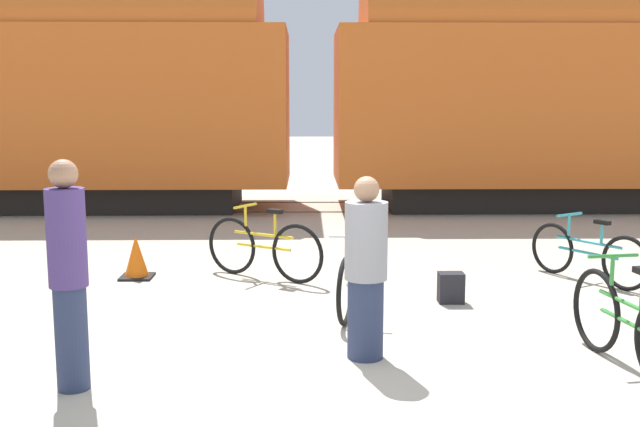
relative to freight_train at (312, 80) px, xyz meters
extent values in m
plane|color=#B2A893|center=(0.00, -9.68, -2.64)|extent=(80.00, 80.00, 0.00)
cube|color=#4C4238|center=(0.00, -0.72, -2.63)|extent=(39.82, 0.07, 0.01)
cube|color=#4C4238|center=(0.00, 0.72, -2.63)|extent=(39.82, 0.07, 0.01)
torus|color=black|center=(0.27, -8.32, -2.29)|extent=(0.23, 0.69, 0.70)
torus|color=black|center=(0.55, -7.28, -2.29)|extent=(0.23, 0.69, 0.70)
cylinder|color=silver|center=(0.41, -7.80, -2.11)|extent=(0.28, 0.93, 0.04)
cylinder|color=silver|center=(0.41, -7.80, -2.25)|extent=(0.26, 0.84, 0.04)
cylinder|color=silver|center=(0.46, -7.62, -1.96)|extent=(0.04, 0.04, 0.29)
cube|color=black|center=(0.46, -7.62, -1.81)|extent=(0.13, 0.21, 0.05)
cylinder|color=silver|center=(0.33, -8.09, -1.94)|extent=(0.04, 0.04, 0.33)
cylinder|color=silver|center=(0.33, -8.09, -1.78)|extent=(0.45, 0.15, 0.03)
torus|color=black|center=(-1.09, -6.06, -2.26)|extent=(0.66, 0.44, 0.74)
torus|color=black|center=(-0.23, -6.60, -2.26)|extent=(0.66, 0.44, 0.74)
cylinder|color=gold|center=(-0.66, -6.33, -2.07)|extent=(0.77, 0.50, 0.04)
cylinder|color=gold|center=(-0.66, -6.33, -2.23)|extent=(0.70, 0.46, 0.04)
cylinder|color=gold|center=(-0.51, -6.43, -1.92)|extent=(0.04, 0.04, 0.31)
cube|color=black|center=(-0.51, -6.43, -1.76)|extent=(0.21, 0.17, 0.05)
cylinder|color=gold|center=(-0.90, -6.18, -1.90)|extent=(0.04, 0.04, 0.35)
cylinder|color=gold|center=(-0.90, -6.18, -1.73)|extent=(0.27, 0.41, 0.03)
torus|color=black|center=(2.47, -9.15, -2.26)|extent=(0.16, 0.75, 0.75)
cylinder|color=#338C38|center=(2.55, -9.64, -2.07)|extent=(0.17, 0.87, 0.04)
cylinder|color=#338C38|center=(2.55, -9.64, -2.22)|extent=(0.16, 0.79, 0.04)
cylinder|color=#338C38|center=(2.51, -9.37, -1.89)|extent=(0.04, 0.04, 0.35)
cylinder|color=#338C38|center=(2.51, -9.37, -1.72)|extent=(0.46, 0.10, 0.03)
torus|color=black|center=(3.08, -6.10, -2.30)|extent=(0.39, 0.59, 0.66)
torus|color=black|center=(3.66, -7.02, -2.30)|extent=(0.39, 0.59, 0.66)
cylinder|color=teal|center=(3.37, -6.56, -2.14)|extent=(0.54, 0.83, 0.04)
cylinder|color=teal|center=(3.37, -6.56, -2.27)|extent=(0.49, 0.75, 0.04)
cylinder|color=teal|center=(3.47, -6.72, -2.00)|extent=(0.04, 0.04, 0.28)
cube|color=black|center=(3.47, -6.72, -1.86)|extent=(0.17, 0.21, 0.05)
cylinder|color=teal|center=(3.21, -6.31, -1.98)|extent=(0.04, 0.04, 0.31)
cylinder|color=teal|center=(3.21, -6.31, -1.83)|extent=(0.41, 0.27, 0.03)
cylinder|color=#283351|center=(-1.95, -9.97, -2.22)|extent=(0.25, 0.25, 0.83)
cylinder|color=#473370|center=(-1.95, -9.97, -1.43)|extent=(0.30, 0.30, 0.76)
sphere|color=#A37556|center=(-1.95, -9.97, -0.94)|extent=(0.22, 0.22, 0.22)
cylinder|color=#283351|center=(0.39, -9.29, -2.28)|extent=(0.32, 0.32, 0.71)
cylinder|color=gray|center=(0.39, -9.29, -1.59)|extent=(0.37, 0.37, 0.67)
sphere|color=#A37556|center=(0.39, -9.29, -1.14)|extent=(0.22, 0.22, 0.22)
cube|color=black|center=(1.49, -7.51, -2.47)|extent=(0.28, 0.20, 0.34)
cube|color=black|center=(-2.28, -6.27, -2.62)|extent=(0.40, 0.40, 0.03)
cone|color=orange|center=(-2.28, -6.27, -2.36)|extent=(0.32, 0.32, 0.55)
camera|label=1|loc=(-0.12, -15.60, -0.39)|focal=42.00mm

